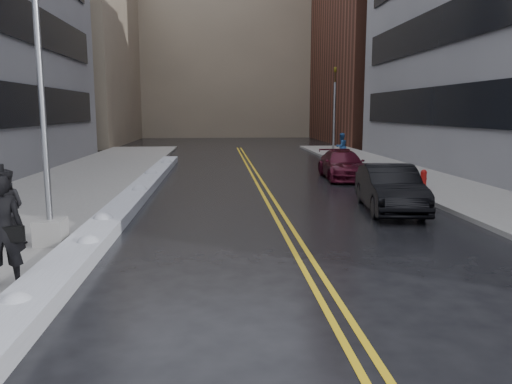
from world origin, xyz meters
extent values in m
plane|color=black|center=(0.00, 0.00, 0.00)|extent=(160.00, 160.00, 0.00)
cube|color=gray|center=(-5.75, 10.00, 0.07)|extent=(5.50, 50.00, 0.15)
cube|color=gray|center=(10.00, 10.00, 0.07)|extent=(4.00, 50.00, 0.15)
cube|color=gold|center=(2.35, 10.00, 0.00)|extent=(0.12, 50.00, 0.01)
cube|color=gold|center=(2.65, 10.00, 0.00)|extent=(0.12, 50.00, 0.01)
cube|color=silver|center=(-2.45, 8.00, 0.17)|extent=(0.90, 30.00, 0.34)
cube|color=gray|center=(-15.50, 44.00, 9.00)|extent=(14.00, 22.00, 18.00)
cube|color=#562D21|center=(19.00, 42.00, 14.00)|extent=(14.00, 20.00, 28.00)
cube|color=gray|center=(2.00, 60.00, 11.00)|extent=(36.00, 16.00, 22.00)
cube|color=gray|center=(-3.30, 2.00, 0.45)|extent=(0.65, 0.65, 0.60)
cylinder|color=gray|center=(-3.30, 2.00, 4.25)|extent=(0.14, 0.14, 7.00)
cylinder|color=maroon|center=(9.00, 10.00, 0.45)|extent=(0.24, 0.24, 0.60)
sphere|color=maroon|center=(9.00, 10.00, 0.75)|extent=(0.26, 0.26, 0.26)
cylinder|color=maroon|center=(9.00, 10.00, 0.50)|extent=(0.25, 0.10, 0.10)
cylinder|color=gray|center=(8.50, 24.00, 2.65)|extent=(0.14, 0.14, 5.00)
imported|color=#594C0C|center=(8.50, 24.00, 5.65)|extent=(0.16, 0.20, 1.00)
imported|color=black|center=(-3.20, -0.78, 1.16)|extent=(0.85, 0.69, 2.01)
imported|color=black|center=(-4.27, 1.97, 1.05)|extent=(0.89, 0.70, 1.79)
imported|color=navy|center=(8.43, 21.50, 1.01)|extent=(1.04, 0.96, 1.72)
imported|color=black|center=(6.18, 5.99, 0.75)|extent=(2.12, 4.73, 1.51)
imported|color=#3F0A18|center=(6.61, 13.87, 0.67)|extent=(2.06, 4.69, 1.34)
camera|label=1|loc=(0.61, -9.65, 3.23)|focal=35.00mm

